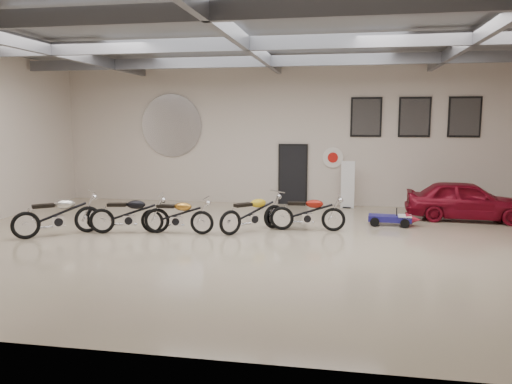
% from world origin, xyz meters
% --- Properties ---
extents(floor, '(16.00, 12.00, 0.01)m').
position_xyz_m(floor, '(0.00, 0.00, 0.00)').
color(floor, tan).
rests_on(floor, ground).
extents(ceiling, '(16.00, 12.00, 0.01)m').
position_xyz_m(ceiling, '(0.00, 0.00, 5.00)').
color(ceiling, slate).
rests_on(ceiling, back_wall).
extents(back_wall, '(16.00, 0.02, 5.00)m').
position_xyz_m(back_wall, '(0.00, 6.00, 2.50)').
color(back_wall, beige).
rests_on(back_wall, floor).
extents(ceiling_beams, '(15.80, 11.80, 0.32)m').
position_xyz_m(ceiling_beams, '(0.00, 0.00, 4.75)').
color(ceiling_beams, slate).
rests_on(ceiling_beams, ceiling).
extents(door, '(0.92, 0.08, 2.10)m').
position_xyz_m(door, '(0.50, 5.95, 1.05)').
color(door, black).
rests_on(door, back_wall).
extents(logo_plaque, '(2.30, 0.06, 1.16)m').
position_xyz_m(logo_plaque, '(-4.00, 5.95, 2.80)').
color(logo_plaque, silver).
rests_on(logo_plaque, back_wall).
extents(poster_left, '(1.05, 0.08, 1.35)m').
position_xyz_m(poster_left, '(3.00, 5.96, 3.10)').
color(poster_left, black).
rests_on(poster_left, back_wall).
extents(poster_mid, '(1.05, 0.08, 1.35)m').
position_xyz_m(poster_mid, '(4.60, 5.96, 3.10)').
color(poster_mid, black).
rests_on(poster_mid, back_wall).
extents(poster_right, '(1.05, 0.08, 1.35)m').
position_xyz_m(poster_right, '(6.20, 5.96, 3.10)').
color(poster_right, black).
rests_on(poster_right, back_wall).
extents(oil_sign, '(0.72, 0.10, 0.72)m').
position_xyz_m(oil_sign, '(1.90, 5.95, 1.70)').
color(oil_sign, white).
rests_on(oil_sign, back_wall).
extents(banner_stand, '(0.49, 0.26, 1.70)m').
position_xyz_m(banner_stand, '(2.44, 5.50, 0.85)').
color(banner_stand, white).
rests_on(banner_stand, floor).
extents(motorcycle_silver, '(2.09, 1.96, 1.14)m').
position_xyz_m(motorcycle_silver, '(-5.03, -0.07, 0.57)').
color(motorcycle_silver, silver).
rests_on(motorcycle_silver, floor).
extents(motorcycle_black, '(2.16, 1.06, 1.08)m').
position_xyz_m(motorcycle_black, '(-3.31, 0.52, 0.54)').
color(motorcycle_black, silver).
rests_on(motorcycle_black, floor).
extents(motorcycle_gold, '(1.97, 0.64, 1.02)m').
position_xyz_m(motorcycle_gold, '(-2.05, 0.71, 0.51)').
color(motorcycle_gold, silver).
rests_on(motorcycle_gold, floor).
extents(motorcycle_yellow, '(1.89, 1.92, 1.07)m').
position_xyz_m(motorcycle_yellow, '(-0.11, 1.28, 0.53)').
color(motorcycle_yellow, silver).
rests_on(motorcycle_yellow, floor).
extents(motorcycle_red, '(2.03, 0.72, 1.04)m').
position_xyz_m(motorcycle_red, '(1.34, 1.68, 0.52)').
color(motorcycle_red, silver).
rests_on(motorcycle_red, floor).
extents(go_kart, '(1.52, 0.78, 0.53)m').
position_xyz_m(go_kart, '(3.75, 2.77, 0.27)').
color(go_kart, navy).
rests_on(go_kart, floor).
extents(vintage_car, '(1.68, 3.62, 1.20)m').
position_xyz_m(vintage_car, '(5.94, 4.00, 0.60)').
color(vintage_car, maroon).
rests_on(vintage_car, floor).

